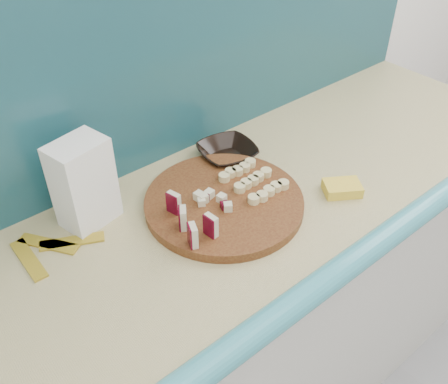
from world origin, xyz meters
name	(u,v)px	position (x,y,z in m)	size (l,w,h in m)	color
kitchen_counter	(201,344)	(0.10, 1.50, 0.46)	(2.20, 0.63, 0.91)	silver
backsplash	(116,84)	(0.10, 1.79, 1.16)	(2.20, 0.02, 0.50)	teal
cutting_board	(224,202)	(0.20, 1.52, 0.92)	(0.38, 0.38, 0.02)	#411A0E
apple_wedges	(190,220)	(0.07, 1.48, 0.96)	(0.07, 0.15, 0.05)	beige
apple_chunks	(217,200)	(0.18, 1.51, 0.94)	(0.06, 0.06, 0.02)	#F6F0C5
banana_slices	(253,180)	(0.29, 1.52, 0.94)	(0.12, 0.14, 0.02)	#DCC886
brown_bowl	(227,153)	(0.34, 1.66, 0.93)	(0.15, 0.15, 0.04)	black
flour_bag	(84,183)	(-0.07, 1.68, 1.01)	(0.12, 0.09, 0.21)	white
sponge	(342,188)	(0.46, 1.37, 0.92)	(0.09, 0.06, 0.03)	yellow
banana_peel	(50,248)	(-0.18, 1.65, 0.91)	(0.18, 0.15, 0.01)	gold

